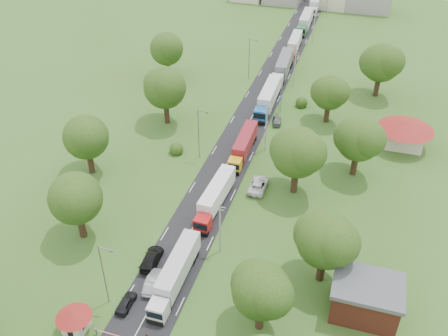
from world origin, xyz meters
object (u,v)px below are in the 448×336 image
at_px(guard_booth, 74,318).
at_px(car_lane_front, 126,303).
at_px(car_lane_mid, 153,282).
at_px(info_sign, 280,102).
at_px(truck_0, 176,273).

xyz_separation_m(guard_booth, car_lane_front, (4.20, 5.00, -1.49)).
bearing_deg(guard_booth, car_lane_mid, 55.83).
bearing_deg(info_sign, car_lane_front, -98.48).
distance_m(guard_booth, car_lane_mid, 11.12).
relative_size(info_sign, car_lane_mid, 0.83).
xyz_separation_m(info_sign, car_lane_mid, (-6.20, -50.87, -2.19)).
xyz_separation_m(guard_booth, car_lane_mid, (6.20, 9.13, -1.35)).
bearing_deg(guard_booth, car_lane_front, 49.98).
height_order(guard_booth, car_lane_front, guard_booth).
distance_m(info_sign, car_lane_front, 55.66).
bearing_deg(truck_0, car_lane_front, -130.68).
distance_m(info_sign, truck_0, 49.63).
bearing_deg(guard_booth, info_sign, 78.32).
relative_size(guard_booth, truck_0, 0.32).
bearing_deg(truck_0, info_sign, 85.98).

